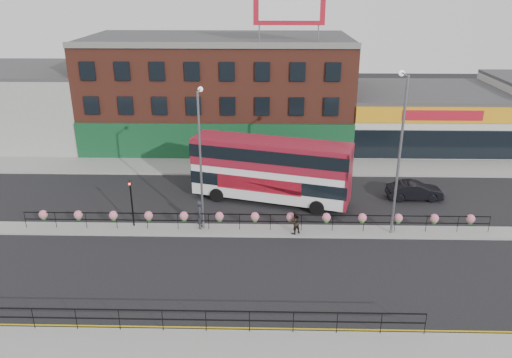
{
  "coord_description": "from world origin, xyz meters",
  "views": [
    {
      "loc": [
        0.73,
        -28.84,
        15.2
      ],
      "look_at": [
        0.0,
        3.0,
        2.5
      ],
      "focal_mm": 35.0,
      "sensor_mm": 36.0,
      "label": 1
    }
  ],
  "objects_px": {
    "car": "(415,191)",
    "pedestrian_b": "(295,222)",
    "pedestrian_a": "(200,214)",
    "lamp_column_west": "(201,149)",
    "double_decker_bus": "(271,165)",
    "lamp_column_east": "(400,142)"
  },
  "relations": [
    {
      "from": "pedestrian_a",
      "to": "lamp_column_west",
      "type": "relative_size",
      "value": 0.21
    },
    {
      "from": "pedestrian_a",
      "to": "lamp_column_west",
      "type": "height_order",
      "value": "lamp_column_west"
    },
    {
      "from": "car",
      "to": "pedestrian_b",
      "type": "xyz_separation_m",
      "value": [
        -9.21,
        -5.96,
        0.26
      ]
    },
    {
      "from": "car",
      "to": "lamp_column_east",
      "type": "xyz_separation_m",
      "value": [
        -3.0,
        -5.45,
        5.46
      ]
    },
    {
      "from": "double_decker_bus",
      "to": "lamp_column_west",
      "type": "bearing_deg",
      "value": -134.37
    },
    {
      "from": "double_decker_bus",
      "to": "car",
      "type": "relative_size",
      "value": 2.88
    },
    {
      "from": "car",
      "to": "lamp_column_west",
      "type": "distance_m",
      "value": 16.68
    },
    {
      "from": "double_decker_bus",
      "to": "lamp_column_west",
      "type": "height_order",
      "value": "lamp_column_west"
    },
    {
      "from": "pedestrian_a",
      "to": "lamp_column_east",
      "type": "height_order",
      "value": "lamp_column_east"
    },
    {
      "from": "pedestrian_a",
      "to": "double_decker_bus",
      "type": "bearing_deg",
      "value": -36.25
    },
    {
      "from": "pedestrian_a",
      "to": "lamp_column_east",
      "type": "bearing_deg",
      "value": -82.73
    },
    {
      "from": "pedestrian_a",
      "to": "lamp_column_west",
      "type": "distance_m",
      "value": 4.39
    },
    {
      "from": "pedestrian_b",
      "to": "car",
      "type": "bearing_deg",
      "value": -179.0
    },
    {
      "from": "lamp_column_west",
      "to": "car",
      "type": "bearing_deg",
      "value": 18.67
    },
    {
      "from": "double_decker_bus",
      "to": "pedestrian_a",
      "type": "distance_m",
      "value": 6.83
    },
    {
      "from": "double_decker_bus",
      "to": "pedestrian_b",
      "type": "bearing_deg",
      "value": -74.63
    },
    {
      "from": "pedestrian_b",
      "to": "lamp_column_east",
      "type": "height_order",
      "value": "lamp_column_east"
    },
    {
      "from": "car",
      "to": "pedestrian_a",
      "type": "height_order",
      "value": "pedestrian_a"
    },
    {
      "from": "lamp_column_east",
      "to": "pedestrian_b",
      "type": "bearing_deg",
      "value": -175.23
    },
    {
      "from": "car",
      "to": "lamp_column_west",
      "type": "relative_size",
      "value": 0.45
    },
    {
      "from": "car",
      "to": "pedestrian_b",
      "type": "relative_size",
      "value": 2.62
    },
    {
      "from": "double_decker_bus",
      "to": "lamp_column_west",
      "type": "xyz_separation_m",
      "value": [
        -4.44,
        -4.54,
        2.63
      ]
    }
  ]
}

